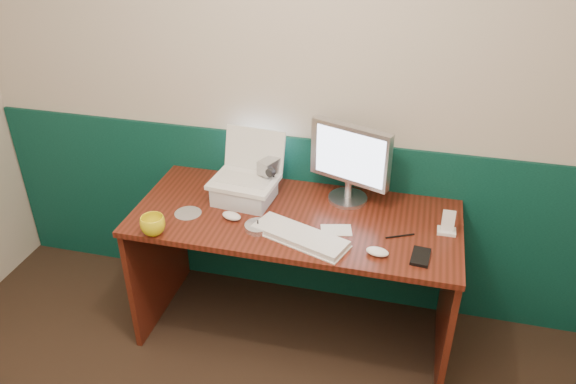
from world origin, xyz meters
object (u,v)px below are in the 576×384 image
(mug, at_px, (153,225))
(laptop, at_px, (243,160))
(keyboard, at_px, (300,237))
(desk, at_px, (295,276))
(camcorder, at_px, (269,176))
(monitor, at_px, (350,163))

(mug, bearing_deg, laptop, 50.75)
(keyboard, height_order, mug, mug)
(desk, relative_size, mug, 13.77)
(camcorder, bearing_deg, laptop, -118.92)
(laptop, relative_size, mug, 2.77)
(laptop, bearing_deg, camcorder, 43.26)
(monitor, bearing_deg, keyboard, -91.74)
(monitor, height_order, keyboard, monitor)
(monitor, relative_size, camcorder, 1.92)
(desk, distance_m, monitor, 0.66)
(keyboard, bearing_deg, monitor, 88.26)
(keyboard, relative_size, mug, 3.88)
(desk, distance_m, camcorder, 0.54)
(desk, relative_size, laptop, 4.96)
(keyboard, relative_size, camcorder, 2.06)
(mug, height_order, camcorder, camcorder)
(laptop, bearing_deg, keyboard, -31.97)
(laptop, bearing_deg, mug, -123.86)
(desk, distance_m, mug, 0.80)
(keyboard, bearing_deg, laptop, 162.70)
(laptop, height_order, mug, laptop)
(desk, height_order, monitor, monitor)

